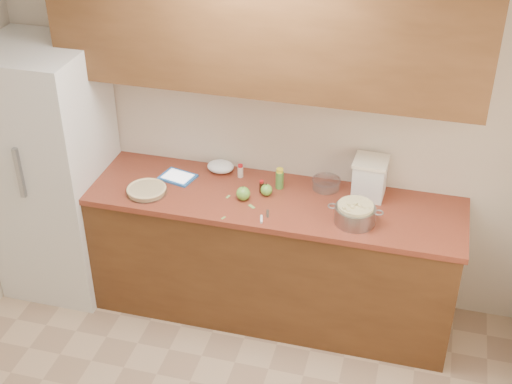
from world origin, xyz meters
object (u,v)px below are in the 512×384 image
(colander, at_px, (355,214))
(tablet, at_px, (178,177))
(flour_canister, at_px, (370,178))
(pie, at_px, (147,190))

(colander, distance_m, tablet, 1.23)
(colander, bearing_deg, flour_canister, 82.71)
(pie, xyz_separation_m, flour_canister, (1.38, 0.34, 0.11))
(pie, distance_m, flour_canister, 1.43)
(flour_canister, relative_size, tablet, 1.02)
(flour_canister, xyz_separation_m, tablet, (-1.26, -0.11, -0.12))
(colander, height_order, tablet, colander)
(pie, distance_m, tablet, 0.26)
(pie, height_order, colander, colander)
(pie, bearing_deg, tablet, 60.67)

